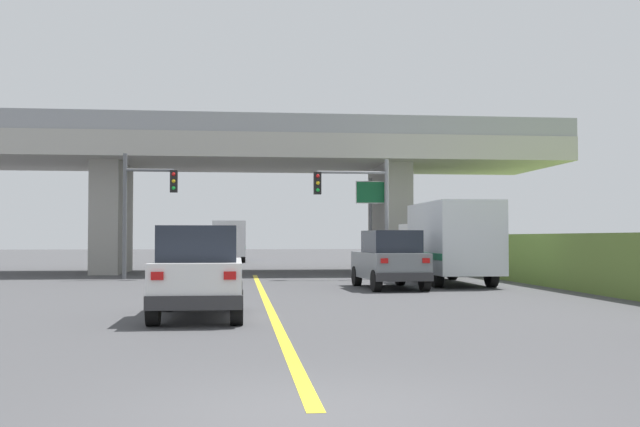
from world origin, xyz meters
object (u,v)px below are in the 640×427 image
Objects in this scene: box_truck at (448,241)px; traffic_signal_farside at (143,201)px; traffic_signal_nearside at (361,201)px; highway_sign at (371,203)px; suv_lead at (199,272)px; suv_crossing at (390,260)px; semi_truck_distant at (229,240)px.

traffic_signal_farside is at bearing 158.62° from box_truck.
traffic_signal_farside is (-9.37, 0.85, 0.03)m from traffic_signal_nearside.
box_truck is at bearing -80.28° from highway_sign.
suv_lead is 0.58× the size of box_truck.
suv_crossing is at bearing -96.65° from highway_sign.
suv_crossing is 0.92× the size of highway_sign.
highway_sign reaches higher than semi_truck_distant.
suv_lead is 14.61m from box_truck.
box_truck is at bearing -72.67° from semi_truck_distant.
box_truck reaches higher than suv_crossing.
semi_truck_distant is at bearing 98.03° from suv_crossing.
box_truck is at bearing -21.38° from traffic_signal_farside.
traffic_signal_farside reaches higher than suv_lead.
traffic_signal_farside is at bearing 101.23° from suv_lead.
traffic_signal_nearside is at bearing -104.91° from highway_sign.
suv_crossing is 0.81× the size of traffic_signal_farside.
box_truck is 1.36× the size of traffic_signal_farside.
suv_lead is at bearing -78.77° from traffic_signal_farside.
traffic_signal_nearside reaches higher than semi_truck_distant.
suv_crossing is (6.11, 9.11, -0.00)m from suv_lead.
highway_sign is (1.30, 11.15, 2.47)m from suv_crossing.
suv_crossing is 0.59× the size of semi_truck_distant.
highway_sign reaches higher than suv_lead.
traffic_signal_nearside reaches higher than suv_lead.
highway_sign is at bearing 20.32° from traffic_signal_farside.
traffic_signal_nearside is 24.67m from semi_truck_distant.
suv_lead is 0.80× the size of traffic_signal_farside.
suv_crossing is at bearing 56.15° from suv_lead.
semi_truck_distant is (-8.67, 27.80, -0.05)m from box_truck.
suv_crossing is 0.59× the size of box_truck.
traffic_signal_nearside is (0.03, 6.36, 2.33)m from suv_crossing.
semi_truck_distant is (0.22, 39.36, 0.57)m from suv_lead.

